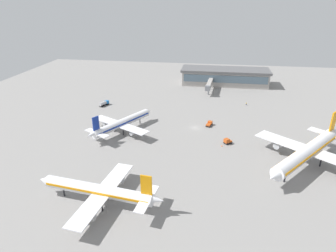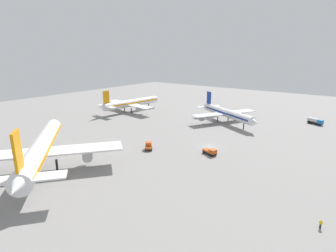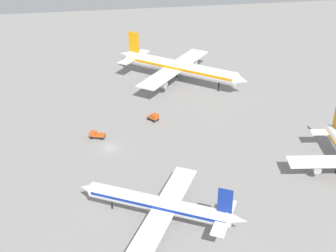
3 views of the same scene
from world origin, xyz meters
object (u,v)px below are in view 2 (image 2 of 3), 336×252
at_px(ground_crew_worker, 321,224).
at_px(baggage_tug, 149,146).
at_px(fuel_truck, 315,121).
at_px(airplane_at_gate, 131,103).
at_px(airplane_distant, 41,148).
at_px(pushback_tractor, 210,152).
at_px(airplane_taxiing, 226,113).
at_px(safety_cone_near_gate, 146,145).

bearing_deg(ground_crew_worker, baggage_tug, 90.53).
xyz_separation_m(fuel_truck, ground_crew_worker, (-78.43, -13.10, -0.54)).
height_order(airplane_at_gate, airplane_distant, airplane_distant).
bearing_deg(pushback_tractor, airplane_at_gate, 171.77).
relative_size(baggage_tug, ground_crew_worker, 2.24).
height_order(fuel_truck, ground_crew_worker, fuel_truck).
distance_m(airplane_at_gate, baggage_tug, 58.81).
height_order(airplane_taxiing, ground_crew_worker, airplane_taxiing).
bearing_deg(fuel_truck, safety_cone_near_gate, -99.63).
bearing_deg(ground_crew_worker, pushback_tractor, 72.39).
bearing_deg(safety_cone_near_gate, airplane_at_gate, 49.48).
relative_size(baggage_tug, safety_cone_near_gate, 6.24).
bearing_deg(pushback_tractor, safety_cone_near_gate, -147.08).
bearing_deg(airplane_at_gate, ground_crew_worker, -110.12).
height_order(airplane_distant, baggage_tug, airplane_distant).
xyz_separation_m(airplane_at_gate, baggage_tug, (-37.98, -44.79, -3.28)).
distance_m(airplane_at_gate, airplane_taxiing, 50.25).
bearing_deg(airplane_taxiing, pushback_tractor, -42.74).
height_order(baggage_tug, safety_cone_near_gate, baggage_tug).
height_order(airplane_at_gate, ground_crew_worker, airplane_at_gate).
xyz_separation_m(airplane_distant, safety_cone_near_gate, (29.80, -9.90, -5.41)).
distance_m(airplane_taxiing, baggage_tug, 46.70).
relative_size(baggage_tug, pushback_tractor, 0.79).
distance_m(airplane_distant, baggage_tug, 30.79).
xyz_separation_m(airplane_taxiing, baggage_tug, (-46.35, 4.76, -3.11)).
bearing_deg(fuel_truck, airplane_taxiing, -125.71).
height_order(airplane_at_gate, baggage_tug, airplane_at_gate).
distance_m(baggage_tug, ground_crew_worker, 51.20).
distance_m(airplane_taxiing, ground_crew_worker, 73.68).
bearing_deg(baggage_tug, ground_crew_worker, -143.42).
xyz_separation_m(airplane_at_gate, airplane_distant, (-65.61, -31.99, 1.28)).
bearing_deg(baggage_tug, airplane_distant, 115.11).
distance_m(airplane_distant, fuel_truck, 106.51).
xyz_separation_m(fuel_truck, baggage_tug, (-66.57, 36.71, -0.23)).
distance_m(airplane_distant, pushback_tractor, 47.02).
relative_size(airplane_at_gate, pushback_tractor, 8.40).
bearing_deg(airplane_taxiing, baggage_tug, -67.17).
xyz_separation_m(fuel_truck, safety_cone_near_gate, (-64.40, 39.60, -1.09)).
distance_m(airplane_taxiing, airplane_distant, 76.05).
bearing_deg(airplane_taxiing, airplane_distant, -74.65).
height_order(airplane_distant, safety_cone_near_gate, airplane_distant).
bearing_deg(airplane_distant, airplane_taxiing, -64.67).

